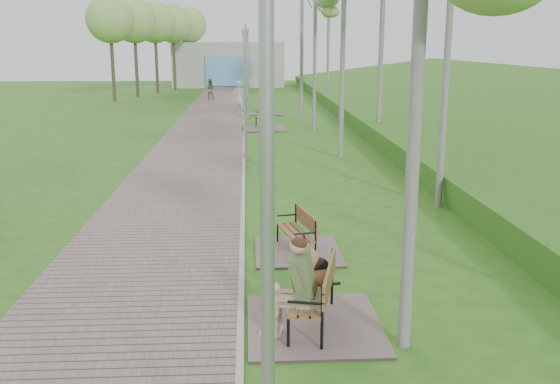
# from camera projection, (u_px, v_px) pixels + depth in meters

# --- Properties ---
(ground) EXTENTS (120.00, 120.00, 0.00)m
(ground) POSITION_uv_depth(u_px,v_px,m) (240.00, 337.00, 8.61)
(ground) COLOR #2D561B
(ground) RESTS_ON ground
(walkway) EXTENTS (3.50, 67.00, 0.04)m
(walkway) POSITION_uv_depth(u_px,v_px,m) (207.00, 128.00, 29.39)
(walkway) COLOR #6A5955
(walkway) RESTS_ON ground
(kerb) EXTENTS (0.10, 67.00, 0.05)m
(kerb) POSITION_uv_depth(u_px,v_px,m) (244.00, 128.00, 29.48)
(kerb) COLOR #999993
(kerb) RESTS_ON ground
(embankment) EXTENTS (14.00, 70.00, 1.60)m
(embankment) POSITION_uv_depth(u_px,v_px,m) (505.00, 131.00, 28.65)
(embankment) COLOR #438222
(embankment) RESTS_ON ground
(building_north) EXTENTS (10.00, 5.20, 4.00)m
(building_north) POSITION_uv_depth(u_px,v_px,m) (229.00, 64.00, 57.56)
(building_north) COLOR #9E9E99
(building_north) RESTS_ON ground
(bench_main) EXTENTS (1.91, 2.12, 1.66)m
(bench_main) POSITION_uv_depth(u_px,v_px,m) (308.00, 297.00, 8.80)
(bench_main) COLOR #6A5955
(bench_main) RESTS_ON ground
(bench_second) EXTENTS (1.64, 1.82, 1.01)m
(bench_second) POSITION_uv_depth(u_px,v_px,m) (296.00, 244.00, 12.04)
(bench_second) COLOR #6A5955
(bench_second) RESTS_ON ground
(bench_third) EXTENTS (2.03, 2.26, 1.25)m
(bench_third) POSITION_uv_depth(u_px,v_px,m) (263.00, 124.00, 29.27)
(bench_third) COLOR #6A5955
(bench_third) RESTS_ON ground
(bench_far) EXTENTS (1.95, 2.16, 1.19)m
(bench_far) POSITION_uv_depth(u_px,v_px,m) (264.00, 110.00, 35.54)
(bench_far) COLOR #6A5955
(bench_far) RESTS_ON ground
(lamp_post_near) EXTENTS (0.17, 0.17, 4.47)m
(lamp_post_near) POSITION_uv_depth(u_px,v_px,m) (268.00, 310.00, 4.50)
(lamp_post_near) COLOR #9DA0A5
(lamp_post_near) RESTS_ON ground
(lamp_post_second) EXTENTS (0.17, 0.17, 4.42)m
(lamp_post_second) POSITION_uv_depth(u_px,v_px,m) (245.00, 100.00, 21.20)
(lamp_post_second) COLOR #9DA0A5
(lamp_post_second) RESTS_ON ground
(lamp_post_third) EXTENTS (0.18, 0.18, 4.65)m
(lamp_post_third) POSITION_uv_depth(u_px,v_px,m) (248.00, 77.00, 32.90)
(lamp_post_third) COLOR #9DA0A5
(lamp_post_third) RESTS_ON ground
(lamp_post_far) EXTENTS (0.21, 0.21, 5.33)m
(lamp_post_far) POSITION_uv_depth(u_px,v_px,m) (246.00, 62.00, 47.63)
(lamp_post_far) COLOR #9DA0A5
(lamp_post_far) RESTS_ON ground
(pedestrian_near) EXTENTS (0.74, 0.54, 1.89)m
(pedestrian_near) POSITION_uv_depth(u_px,v_px,m) (239.00, 99.00, 34.53)
(pedestrian_near) COLOR silver
(pedestrian_near) RESTS_ON ground
(pedestrian_far) EXTENTS (0.74, 0.58, 1.50)m
(pedestrian_far) POSITION_uv_depth(u_px,v_px,m) (210.00, 89.00, 43.83)
(pedestrian_far) COLOR gray
(pedestrian_far) RESTS_ON ground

